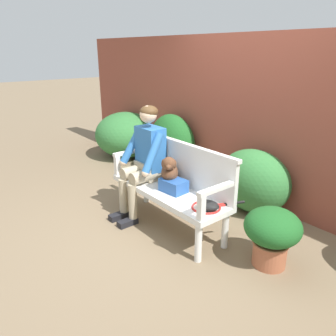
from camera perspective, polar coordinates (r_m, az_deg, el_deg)
name	(u,v)px	position (r m, az deg, el deg)	size (l,w,h in m)	color
ground_plane	(168,226)	(3.87, 0.00, -10.11)	(40.00, 40.00, 0.00)	#7A664C
brick_garden_fence	(255,119)	(4.51, 14.90, 8.19)	(8.00, 0.30, 2.14)	brown
hedge_bush_mid_left	(172,145)	(5.25, 0.62, 4.01)	(0.92, 0.57, 0.99)	#1E5B23
hedge_bush_mid_right	(126,135)	(6.26, -7.34, 5.77)	(1.18, 1.13, 0.84)	#337538
hedge_bush_far_left	(253,181)	(4.22, 14.62, -2.16)	(0.97, 0.70, 0.79)	#337538
garden_bench	(168,194)	(3.68, 0.00, -4.61)	(1.55, 0.50, 0.47)	white
bench_backrest	(183,163)	(3.69, 2.64, 0.79)	(1.59, 0.06, 0.50)	white
bench_armrest_left_end	(125,157)	(4.10, -7.43, 1.83)	(0.06, 0.50, 0.28)	white
bench_armrest_right_end	(211,196)	(3.03, 7.50, -4.93)	(0.06, 0.50, 0.28)	white
person_seated	(145,157)	(3.87, -4.06, 1.87)	(0.56, 0.65, 1.34)	black
dog_on_bench	(169,172)	(3.61, 0.25, -0.63)	(0.36, 0.34, 0.40)	brown
tennis_racket	(209,207)	(3.26, 7.08, -6.73)	(0.38, 0.58, 0.03)	red
baseball_glove	(208,205)	(3.21, 6.96, -6.46)	(0.22, 0.17, 0.09)	black
sports_bag	(173,185)	(3.57, 0.96, -3.06)	(0.28, 0.20, 0.14)	#2856A3
potted_plant	(272,232)	(3.23, 17.65, -10.63)	(0.53, 0.53, 0.58)	#A85B3D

